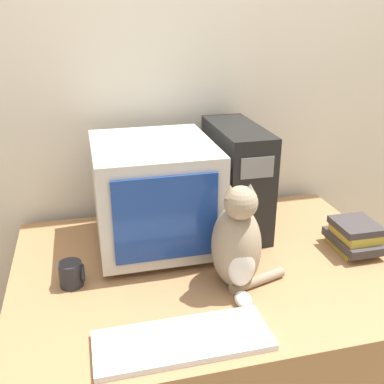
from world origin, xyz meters
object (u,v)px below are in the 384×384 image
computer_tower (236,178)px  cat (237,244)px  pen (128,335)px  mug (72,274)px  crt_monitor (154,193)px  book_stack (354,236)px  keyboard (183,340)px

computer_tower → cat: 0.43m
pen → mug: size_ratio=1.70×
crt_monitor → pen: 0.56m
book_stack → mug: size_ratio=2.53×
computer_tower → mug: 0.73m
cat → mug: cat is taller
computer_tower → keyboard: bearing=-119.7°
crt_monitor → book_stack: (0.70, -0.23, -0.15)m
computer_tower → book_stack: size_ratio=2.02×
cat → pen: 0.43m
computer_tower → pen: computer_tower is taller
keyboard → cat: cat is taller
crt_monitor → book_stack: 0.75m
pen → mug: mug is taller
keyboard → crt_monitor: bearing=87.6°
keyboard → pen: 0.15m
computer_tower → book_stack: (0.36, -0.30, -0.15)m
crt_monitor → cat: size_ratio=1.31×
keyboard → book_stack: (0.72, 0.34, 0.05)m
keyboard → mug: size_ratio=5.73×
mug → cat: bearing=-13.9°
computer_tower → mug: size_ratio=5.11×
keyboard → computer_tower: bearing=60.3°
crt_monitor → keyboard: (-0.02, -0.56, -0.19)m
keyboard → pen: bearing=155.4°
keyboard → mug: (-0.29, 0.35, 0.03)m
computer_tower → cat: (-0.13, -0.41, -0.06)m
computer_tower → cat: computer_tower is taller
crt_monitor → cat: 0.40m
crt_monitor → cat: (0.20, -0.34, -0.05)m
crt_monitor → keyboard: bearing=-92.4°
keyboard → book_stack: book_stack is taller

